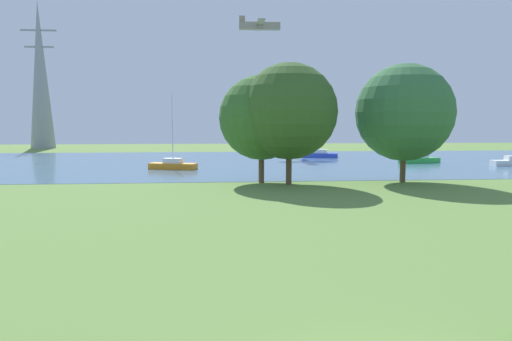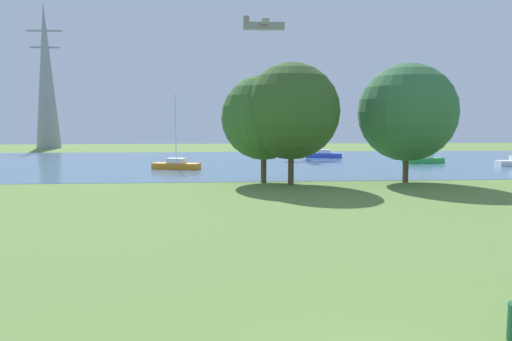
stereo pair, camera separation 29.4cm
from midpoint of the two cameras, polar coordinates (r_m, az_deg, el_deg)
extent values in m
plane|color=olive|center=(29.48, 0.74, -3.31)|extent=(160.00, 160.00, 0.00)
cube|color=slate|center=(57.23, -2.08, 1.07)|extent=(140.00, 40.00, 0.02)
cube|color=green|center=(58.42, 19.01, 1.16)|extent=(5.02, 2.60, 0.60)
cube|color=white|center=(58.38, 19.02, 1.70)|extent=(2.01, 1.50, 0.50)
cylinder|color=silver|center=(58.27, 19.12, 4.69)|extent=(0.10, 0.10, 6.58)
cube|color=orange|center=(48.55, -10.18, 0.53)|extent=(5.03, 2.92, 0.60)
cube|color=white|center=(48.50, -10.19, 1.17)|extent=(2.05, 1.60, 0.50)
cylinder|color=silver|center=(48.36, -10.25, 5.00)|extent=(0.10, 0.10, 6.97)
cube|color=blue|center=(64.63, 7.59, 1.83)|extent=(5.02, 2.64, 0.60)
cube|color=white|center=(64.59, 7.60, 2.32)|extent=(2.02, 1.51, 0.50)
cylinder|color=silver|center=(64.50, 7.63, 4.42)|extent=(0.10, 0.10, 5.24)
cylinder|color=brown|center=(36.92, 0.42, 0.68)|extent=(0.44, 0.44, 2.77)
sphere|color=#356129|center=(36.78, 0.43, 6.41)|extent=(6.58, 6.58, 6.58)
cylinder|color=brown|center=(35.92, 3.75, 0.70)|extent=(0.44, 0.44, 2.99)
sphere|color=#345725|center=(35.80, 3.79, 7.16)|extent=(7.28, 7.28, 7.28)
cylinder|color=brown|center=(38.91, 17.13, 0.71)|extent=(0.44, 0.44, 2.82)
sphere|color=#34683C|center=(38.79, 17.30, 6.71)|extent=(7.59, 7.59, 7.59)
cone|color=gray|center=(97.68, -24.71, 10.43)|extent=(4.40, 4.40, 27.11)
cube|color=gray|center=(98.76, -24.91, 15.13)|extent=(6.40, 0.30, 0.30)
cube|color=gray|center=(98.28, -24.83, 13.40)|extent=(5.20, 0.30, 0.30)
cube|color=gray|center=(76.76, 0.32, 17.06)|extent=(6.42, 1.19, 1.10)
cube|color=gray|center=(76.80, 0.32, 17.21)|extent=(1.22, 8.42, 0.16)
cube|color=gray|center=(76.76, -1.80, 17.67)|extent=(0.90, 0.13, 1.50)
camera|label=1|loc=(0.15, -90.36, -0.04)|focal=33.09mm
camera|label=2|loc=(0.15, 89.64, 0.04)|focal=33.09mm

